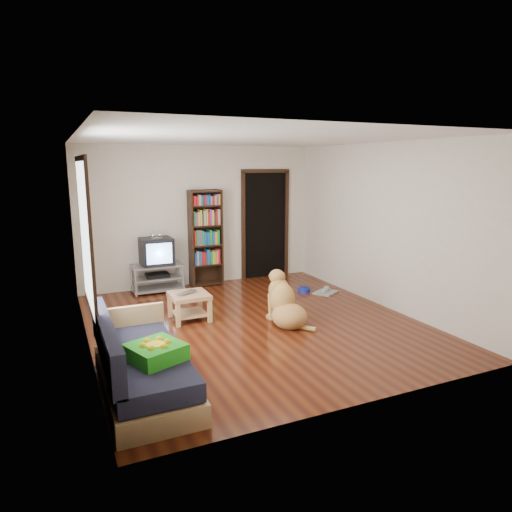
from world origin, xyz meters
name	(u,v)px	position (x,y,z in m)	size (l,w,h in m)	color
ground	(254,323)	(0.00, 0.00, 0.00)	(5.00, 5.00, 0.00)	#53220E
ceiling	(254,138)	(0.00, 0.00, 2.60)	(5.00, 5.00, 0.00)	white
wall_back	(200,216)	(0.00, 2.50, 1.30)	(4.50, 4.50, 0.00)	beige
wall_front	(367,273)	(0.00, -2.50, 1.30)	(4.50, 4.50, 0.00)	beige
wall_left	(82,246)	(-2.25, 0.00, 1.30)	(5.00, 5.00, 0.00)	beige
wall_right	(383,226)	(2.25, 0.00, 1.30)	(5.00, 5.00, 0.00)	beige
green_cushion	(156,352)	(-1.75, -1.61, 0.50)	(0.47, 0.47, 0.16)	#1D9E1D
laptop	(190,293)	(-0.81, 0.51, 0.41)	(0.32, 0.21, 0.03)	#BBBBBF
dog_bowl	(304,290)	(1.50, 1.15, 0.04)	(0.22, 0.22, 0.08)	#16289B
grey_rag	(326,292)	(1.80, 0.90, 0.01)	(0.40, 0.32, 0.03)	gray
window	(85,235)	(-2.23, -0.50, 1.50)	(0.03, 1.46, 1.70)	white
doorway	(265,222)	(1.35, 2.48, 1.12)	(1.03, 0.05, 2.19)	black
tv_stand	(158,277)	(-0.90, 2.25, 0.27)	(0.90, 0.45, 0.50)	#99999E
crt_tv	(156,251)	(-0.90, 2.27, 0.74)	(0.55, 0.52, 0.58)	black
bookshelf	(205,233)	(0.05, 2.34, 1.00)	(0.60, 0.30, 1.80)	black
sofa	(139,368)	(-1.87, -1.38, 0.26)	(0.80, 1.80, 0.80)	tan
coffee_table	(189,301)	(-0.81, 0.54, 0.28)	(0.55, 0.55, 0.40)	tan
dog	(284,304)	(0.39, -0.19, 0.29)	(0.53, 0.94, 0.79)	tan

